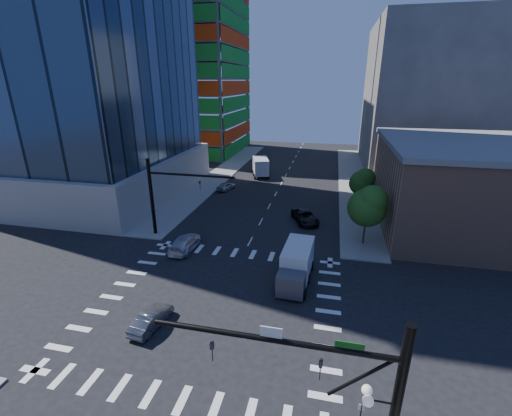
# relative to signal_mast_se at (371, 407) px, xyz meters

# --- Properties ---
(ground) EXTENTS (160.00, 160.00, 0.00)m
(ground) POSITION_rel_signal_mast_se_xyz_m (-10.60, 11.50, -5.01)
(ground) COLOR black
(ground) RESTS_ON ground
(road_markings) EXTENTS (20.00, 20.00, 0.01)m
(road_markings) POSITION_rel_signal_mast_se_xyz_m (-10.60, 11.50, -5.00)
(road_markings) COLOR silver
(road_markings) RESTS_ON ground
(sidewalk_ne) EXTENTS (5.00, 60.00, 0.15)m
(sidewalk_ne) POSITION_rel_signal_mast_se_xyz_m (1.90, 51.50, -4.93)
(sidewalk_ne) COLOR gray
(sidewalk_ne) RESTS_ON ground
(sidewalk_nw) EXTENTS (5.00, 60.00, 0.15)m
(sidewalk_nw) POSITION_rel_signal_mast_se_xyz_m (-23.10, 51.50, -4.93)
(sidewalk_nw) COLOR gray
(sidewalk_nw) RESTS_ON ground
(construction_building) EXTENTS (25.16, 34.50, 70.60)m
(construction_building) POSITION_rel_signal_mast_se_xyz_m (-38.02, 73.43, 19.60)
(construction_building) COLOR slate
(construction_building) RESTS_ON ground
(commercial_building) EXTENTS (20.50, 22.50, 10.60)m
(commercial_building) POSITION_rel_signal_mast_se_xyz_m (14.40, 33.50, 0.31)
(commercial_building) COLOR #A97C62
(commercial_building) RESTS_ON ground
(bg_building_ne) EXTENTS (24.00, 30.00, 28.00)m
(bg_building_ne) POSITION_rel_signal_mast_se_xyz_m (16.40, 66.50, 8.99)
(bg_building_ne) COLOR #615C57
(bg_building_ne) RESTS_ON ground
(signal_mast_se) EXTENTS (10.51, 2.48, 9.00)m
(signal_mast_se) POSITION_rel_signal_mast_se_xyz_m (0.00, 0.00, 0.00)
(signal_mast_se) COLOR black
(signal_mast_se) RESTS_ON sidewalk_se
(signal_mast_nw) EXTENTS (10.20, 0.40, 9.00)m
(signal_mast_nw) POSITION_rel_signal_mast_se_xyz_m (-20.60, 23.00, 0.49)
(signal_mast_nw) COLOR black
(signal_mast_nw) RESTS_ON sidewalk_nw
(tree_south) EXTENTS (4.16, 4.16, 6.82)m
(tree_south) POSITION_rel_signal_mast_se_xyz_m (2.03, 25.40, -0.32)
(tree_south) COLOR #382316
(tree_south) RESTS_ON sidewalk_ne
(tree_north) EXTENTS (3.54, 3.52, 5.78)m
(tree_north) POSITION_rel_signal_mast_se_xyz_m (2.33, 37.40, -1.02)
(tree_north) COLOR #382316
(tree_north) RESTS_ON sidewalk_ne
(car_nb_far) EXTENTS (4.41, 5.93, 1.50)m
(car_nb_far) POSITION_rel_signal_mast_se_xyz_m (-4.99, 30.65, -4.26)
(car_nb_far) COLOR black
(car_nb_far) RESTS_ON ground
(car_sb_near) EXTENTS (2.24, 5.36, 1.55)m
(car_sb_near) POSITION_rel_signal_mast_se_xyz_m (-17.02, 20.13, -4.23)
(car_sb_near) COLOR silver
(car_sb_near) RESTS_ON ground
(car_sb_mid) EXTENTS (2.63, 4.31, 1.37)m
(car_sb_mid) POSITION_rel_signal_mast_se_xyz_m (-19.10, 41.78, -4.32)
(car_sb_mid) COLOR #A9ACB1
(car_sb_mid) RESTS_ON ground
(car_sb_cross) EXTENTS (1.89, 4.18, 1.33)m
(car_sb_cross) POSITION_rel_signal_mast_se_xyz_m (-14.43, 7.90, -4.34)
(car_sb_cross) COLOR #55565B
(car_sb_cross) RESTS_ON ground
(box_truck_near) EXTENTS (2.97, 6.27, 3.22)m
(box_truck_near) POSITION_rel_signal_mast_se_xyz_m (-4.65, 16.19, -3.58)
(box_truck_near) COLOR black
(box_truck_near) RESTS_ON ground
(box_truck_far) EXTENTS (4.72, 7.21, 3.50)m
(box_truck_far) POSITION_rel_signal_mast_se_xyz_m (-15.53, 52.53, -3.46)
(box_truck_far) COLOR black
(box_truck_far) RESTS_ON ground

